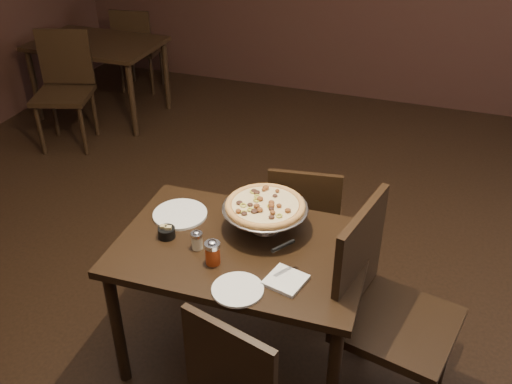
% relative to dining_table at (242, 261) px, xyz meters
% --- Properties ---
extents(room, '(6.04, 7.04, 2.84)m').
position_rel_dining_table_xyz_m(room, '(-0.01, 0.08, 0.80)').
color(room, black).
rests_on(room, ground).
extents(dining_table, '(1.14, 0.78, 0.70)m').
position_rel_dining_table_xyz_m(dining_table, '(0.00, 0.00, 0.00)').
color(dining_table, black).
rests_on(dining_table, ground).
extents(background_table, '(1.11, 0.74, 0.70)m').
position_rel_dining_table_xyz_m(background_table, '(-2.27, 2.34, -0.00)').
color(background_table, black).
rests_on(background_table, ground).
extents(pizza_stand, '(0.39, 0.39, 0.16)m').
position_rel_dining_table_xyz_m(pizza_stand, '(0.06, 0.15, 0.22)').
color(pizza_stand, '#BAB9C0').
rests_on(pizza_stand, dining_table).
extents(parmesan_shaker, '(0.05, 0.05, 0.09)m').
position_rel_dining_table_xyz_m(parmesan_shaker, '(-0.18, -0.08, 0.14)').
color(parmesan_shaker, beige).
rests_on(parmesan_shaker, dining_table).
extents(pepper_flake_shaker, '(0.07, 0.07, 0.12)m').
position_rel_dining_table_xyz_m(pepper_flake_shaker, '(-0.07, -0.16, 0.15)').
color(pepper_flake_shaker, '#95270D').
rests_on(pepper_flake_shaker, dining_table).
extents(packet_caddy, '(0.08, 0.08, 0.06)m').
position_rel_dining_table_xyz_m(packet_caddy, '(-0.34, -0.06, 0.12)').
color(packet_caddy, black).
rests_on(packet_caddy, dining_table).
extents(napkin_stack, '(0.18, 0.18, 0.02)m').
position_rel_dining_table_xyz_m(napkin_stack, '(0.26, -0.17, 0.10)').
color(napkin_stack, white).
rests_on(napkin_stack, dining_table).
extents(plate_left, '(0.26, 0.26, 0.01)m').
position_rel_dining_table_xyz_m(plate_left, '(-0.36, 0.12, 0.10)').
color(plate_left, white).
rests_on(plate_left, dining_table).
extents(plate_near, '(0.21, 0.21, 0.01)m').
position_rel_dining_table_xyz_m(plate_near, '(0.09, -0.28, 0.10)').
color(plate_near, white).
rests_on(plate_near, dining_table).
extents(serving_spatula, '(0.15, 0.15, 0.02)m').
position_rel_dining_table_xyz_m(serving_spatula, '(0.22, -0.11, 0.22)').
color(serving_spatula, '#BAB9C0').
rests_on(serving_spatula, pizza_stand).
extents(chair_far, '(0.43, 0.43, 0.82)m').
position_rel_dining_table_xyz_m(chair_far, '(0.13, 0.62, -0.16)').
color(chair_far, black).
rests_on(chair_far, ground).
extents(chair_side, '(0.55, 0.55, 1.00)m').
position_rel_dining_table_xyz_m(chair_side, '(0.65, -0.01, -0.06)').
color(chair_side, black).
rests_on(chair_side, ground).
extents(bg_chair_far, '(0.45, 0.45, 0.84)m').
position_rel_dining_table_xyz_m(bg_chair_far, '(-2.25, 2.97, -0.14)').
color(bg_chair_far, black).
rests_on(bg_chair_far, ground).
extents(bg_chair_near, '(0.55, 0.55, 0.93)m').
position_rel_dining_table_xyz_m(bg_chair_near, '(-2.23, 1.76, -0.10)').
color(bg_chair_near, black).
rests_on(bg_chair_near, ground).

